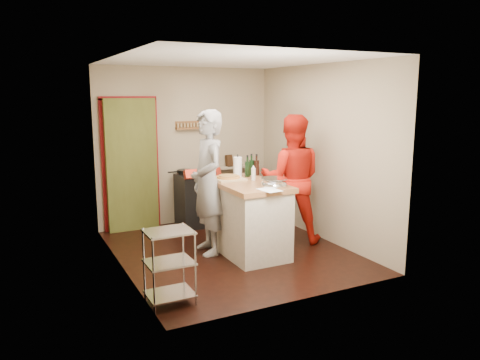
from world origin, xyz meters
name	(u,v)px	position (x,y,z in m)	size (l,w,h in m)	color
floor	(231,251)	(0.00, 0.00, 0.00)	(3.50, 3.50, 0.00)	black
back_wall	(149,158)	(-0.64, 1.78, 1.13)	(3.00, 0.44, 2.60)	gray
left_wall	(119,167)	(-1.50, 0.00, 1.30)	(0.04, 3.50, 2.60)	gray
right_wall	(321,153)	(1.50, 0.00, 1.30)	(0.04, 3.50, 2.60)	gray
ceiling	(230,59)	(0.00, 0.00, 2.61)	(3.00, 3.50, 0.02)	white
stove	(197,199)	(0.05, 1.42, 0.45)	(0.60, 0.63, 1.00)	black
wire_shelving	(169,263)	(-1.28, -1.20, 0.44)	(0.48, 0.40, 0.80)	silver
island	(248,216)	(0.18, -0.15, 0.52)	(0.79, 1.41, 1.30)	beige
person_stripe	(208,183)	(-0.29, 0.10, 0.98)	(0.72, 0.47, 1.96)	#B7B6BB
person_red	(291,179)	(1.00, 0.04, 0.94)	(0.91, 0.71, 1.88)	#B7180C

